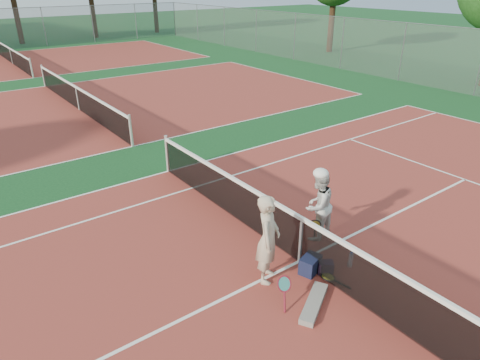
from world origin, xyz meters
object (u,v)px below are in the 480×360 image
object	(u,v)px
sports_bag_navy	(310,265)
racket_red	(284,290)
net_main	(301,240)
water_bottle	(350,260)
player_b	(318,205)
sports_bag_purple	(325,267)
racket_black_held	(315,231)
player_a	(268,239)
racket_spare	(328,277)

from	to	relation	value
sports_bag_navy	racket_red	bearing A→B (deg)	-161.13
racket_red	sports_bag_navy	xyz separation A→B (m)	(0.98, 0.34, -0.09)
net_main	sports_bag_navy	size ratio (longest dim) A/B	25.82
water_bottle	player_b	bearing A→B (deg)	78.63
sports_bag_purple	water_bottle	xyz separation A→B (m)	(0.52, -0.17, 0.03)
racket_red	net_main	bearing A→B (deg)	-20.33
racket_black_held	water_bottle	bearing A→B (deg)	44.95
player_a	racket_red	bearing A→B (deg)	-148.31
player_a	player_b	world-z (taller)	player_a
racket_black_held	player_a	bearing A→B (deg)	-30.12
net_main	racket_spare	xyz separation A→B (m)	(0.05, -0.72, -0.48)
net_main	racket_black_held	bearing A→B (deg)	23.32
racket_red	sports_bag_navy	distance (m)	1.04
sports_bag_purple	net_main	bearing A→B (deg)	105.75
sports_bag_navy	water_bottle	xyz separation A→B (m)	(0.75, -0.36, -0.02)
net_main	sports_bag_navy	world-z (taller)	net_main
sports_bag_purple	racket_black_held	bearing A→B (deg)	55.95
racket_spare	player_a	bearing A→B (deg)	38.46
racket_spare	water_bottle	size ratio (longest dim) A/B	2.00
racket_spare	sports_bag_purple	distance (m)	0.22
racket_red	water_bottle	world-z (taller)	racket_red
racket_red	sports_bag_purple	bearing A→B (deg)	-46.77
racket_black_held	water_bottle	distance (m)	1.04
player_a	water_bottle	world-z (taller)	player_a
racket_red	racket_black_held	size ratio (longest dim) A/B	0.90
racket_red	sports_bag_navy	world-z (taller)	racket_red
net_main	player_a	size ratio (longest dim) A/B	6.30
net_main	racket_red	distance (m)	1.28
player_b	player_a	bearing A→B (deg)	5.01
sports_bag_navy	player_b	bearing A→B (deg)	39.36
sports_bag_navy	water_bottle	size ratio (longest dim) A/B	1.42
player_b	sports_bag_navy	size ratio (longest dim) A/B	3.68
player_b	racket_black_held	bearing A→B (deg)	26.70
racket_black_held	sports_bag_purple	size ratio (longest dim) A/B	1.95
player_a	sports_bag_purple	distance (m)	1.37
net_main	racket_red	bearing A→B (deg)	-146.54
water_bottle	player_a	bearing A→B (deg)	155.25
racket_spare	sports_bag_navy	size ratio (longest dim) A/B	1.41
racket_black_held	racket_spare	bearing A→B (deg)	14.77
net_main	racket_black_held	xyz separation A→B (m)	(0.74, 0.32, -0.22)
sports_bag_purple	racket_spare	bearing A→B (deg)	-120.52
racket_red	racket_black_held	bearing A→B (deg)	-24.28
racket_black_held	racket_spare	world-z (taller)	racket_black_held
racket_black_held	player_b	bearing A→B (deg)	174.37
player_a	racket_black_held	distance (m)	1.72
racket_red	racket_black_held	distance (m)	2.05
net_main	sports_bag_purple	distance (m)	0.69
player_a	racket_black_held	xyz separation A→B (m)	(1.59, 0.33, -0.59)
player_b	sports_bag_navy	xyz separation A→B (m)	(-0.98, -0.80, -0.61)
player_a	racket_black_held	size ratio (longest dim) A/B	3.05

